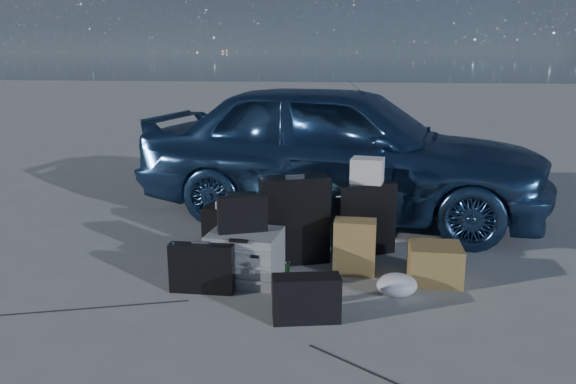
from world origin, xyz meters
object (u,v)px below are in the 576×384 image
object	(u,v)px
duffel_bag	(244,226)
cardboard_box	(435,263)
car	(340,149)
suitcase_right	(364,218)
pelican_case	(245,256)
briefcase	(202,268)
green_bottle	(287,286)
suitcase_left	(295,220)

from	to	relation	value
duffel_bag	cardboard_box	xyz separation A→B (m)	(1.61, -0.65, -0.03)
car	suitcase_right	bearing A→B (deg)	-156.75
suitcase_right	duffel_bag	xyz separation A→B (m)	(-1.07, 0.08, -0.14)
suitcase_right	pelican_case	bearing A→B (deg)	-166.74
car	briefcase	distance (m)	2.41
car	duffel_bag	distance (m)	1.47
briefcase	green_bottle	distance (m)	0.68
pelican_case	suitcase_left	world-z (taller)	suitcase_left
suitcase_left	suitcase_right	world-z (taller)	suitcase_left
pelican_case	cardboard_box	world-z (taller)	pelican_case
briefcase	cardboard_box	size ratio (longest dim) A/B	1.21
suitcase_right	green_bottle	bearing A→B (deg)	-138.57
cardboard_box	briefcase	bearing A→B (deg)	-166.39
suitcase_left	green_bottle	distance (m)	0.90
duffel_bag	green_bottle	size ratio (longest dim) A/B	2.13
car	pelican_case	bearing A→B (deg)	172.17
suitcase_right	cardboard_box	world-z (taller)	suitcase_right
car	briefcase	size ratio (longest dim) A/B	8.96
briefcase	duffel_bag	bearing A→B (deg)	85.01
car	cardboard_box	world-z (taller)	car
duffel_bag	green_bottle	world-z (taller)	duffel_bag
suitcase_left	green_bottle	xyz separation A→B (m)	(0.05, -0.88, -0.20)
suitcase_left	cardboard_box	distance (m)	1.16
suitcase_right	green_bottle	xyz separation A→B (m)	(-0.52, -1.17, -0.15)
car	suitcase_right	distance (m)	1.28
pelican_case	green_bottle	world-z (taller)	pelican_case
pelican_case	suitcase_left	bearing A→B (deg)	57.42
pelican_case	cardboard_box	distance (m)	1.45
suitcase_left	cardboard_box	xyz separation A→B (m)	(1.11, -0.28, -0.22)
suitcase_right	green_bottle	size ratio (longest dim) A/B	1.90
pelican_case	suitcase_left	size ratio (longest dim) A/B	0.72
car	suitcase_left	bearing A→B (deg)	179.06
duffel_bag	cardboard_box	world-z (taller)	duffel_bag
suitcase_right	duffel_bag	distance (m)	1.09
briefcase	duffel_bag	size ratio (longest dim) A/B	0.67
pelican_case	briefcase	distance (m)	0.38
car	suitcase_right	xyz separation A→B (m)	(0.26, -1.18, -0.40)
car	green_bottle	xyz separation A→B (m)	(-0.26, -2.35, -0.55)
car	duffel_bag	xyz separation A→B (m)	(-0.82, -1.10, -0.54)
car	cardboard_box	xyz separation A→B (m)	(0.80, -1.75, -0.57)
suitcase_left	cardboard_box	bearing A→B (deg)	-33.65
briefcase	green_bottle	size ratio (longest dim) A/B	1.42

